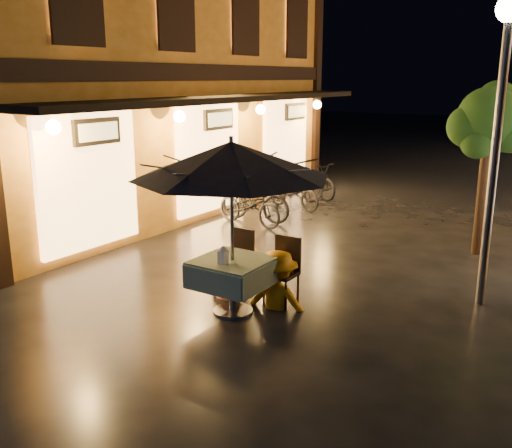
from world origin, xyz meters
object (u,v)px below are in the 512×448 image
Objects in this scene: table_lantern at (223,254)px; person_orange at (229,248)px; streetlamp_near at (501,99)px; patio_umbrella at (231,160)px; bicycle_0 at (249,205)px; cafe_table at (232,273)px; person_yellow at (278,252)px.

table_lantern is 0.17× the size of person_orange.
streetlamp_near is 4.29m from person_orange.
patio_umbrella is 1.56× the size of bicycle_0.
bicycle_0 is (-2.05, 3.66, -0.27)m from person_orange.
bicycle_0 is (-5.33, 1.99, -2.47)m from streetlamp_near.
streetlamp_near is 4.27× the size of cafe_table.
table_lantern is 0.90m from person_orange.
streetlamp_near is at bearing -103.81° from bicycle_0.
person_yellow is (-2.44, -1.66, -2.11)m from streetlamp_near.
person_orange is 0.84× the size of bicycle_0.
cafe_table is 0.71m from person_yellow.
table_lantern is 5.09m from bicycle_0.
streetlamp_near is 2.63× the size of person_yellow.
bicycle_0 is at bearing -59.41° from person_orange.
table_lantern reaches higher than cafe_table.
streetlamp_near reaches higher than cafe_table.
patio_umbrella is 5.17m from bicycle_0.
streetlamp_near is at bearing 40.43° from table_lantern.
table_lantern is at bearing -90.00° from patio_umbrella.
person_orange is at bearing 129.20° from patio_umbrella.
cafe_table is 0.37× the size of patio_umbrella.
streetlamp_near is 4.29m from cafe_table.
person_yellow is (0.40, 0.55, 0.22)m from cafe_table.
streetlamp_near is 1.57× the size of patio_umbrella.
cafe_table is 0.57× the size of bicycle_0.
person_yellow is at bearing -134.93° from bicycle_0.
cafe_table is at bearing 90.00° from table_lantern.
streetlamp_near is at bearing -151.77° from person_orange.
person_yellow is at bearing -178.22° from person_orange.
patio_umbrella reaches higher than table_lantern.
bicycle_0 reaches higher than cafe_table.
person_yellow reaches higher than person_orange.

